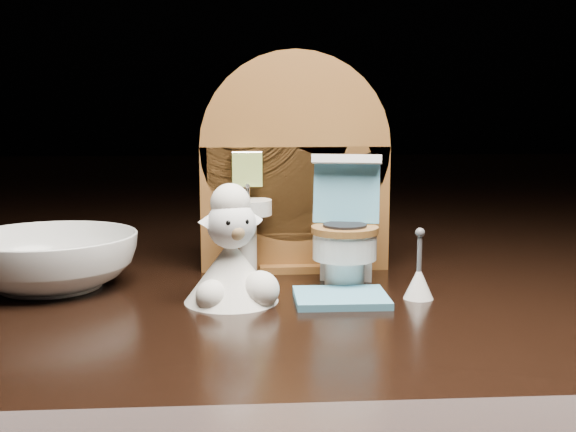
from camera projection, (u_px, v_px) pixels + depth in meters
name	position (u px, v px, depth m)	size (l,w,h in m)	color
backdrop_panel	(294.00, 175.00, 0.50)	(0.13, 0.05, 0.15)	brown
toy_toilet	(346.00, 237.00, 0.46)	(0.05, 0.06, 0.08)	white
bath_mat	(341.00, 298.00, 0.42)	(0.05, 0.04, 0.00)	#5097B6
toilet_brush	(419.00, 280.00, 0.43)	(0.02, 0.02, 0.04)	white
plush_lamb	(232.00, 261.00, 0.42)	(0.06, 0.06, 0.07)	white
ceramic_bowl	(50.00, 261.00, 0.45)	(0.11, 0.11, 0.03)	white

